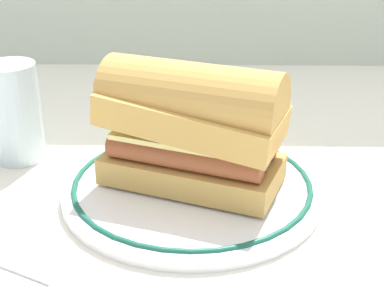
% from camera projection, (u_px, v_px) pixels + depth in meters
% --- Properties ---
extents(ground_plane, '(1.50, 1.50, 0.00)m').
position_uv_depth(ground_plane, '(185.00, 186.00, 0.59)').
color(ground_plane, white).
extents(plate, '(0.26, 0.26, 0.01)m').
position_uv_depth(plate, '(192.00, 187.00, 0.57)').
color(plate, white).
rests_on(plate, ground_plane).
extents(sausage_sandwich, '(0.19, 0.14, 0.12)m').
position_uv_depth(sausage_sandwich, '(192.00, 124.00, 0.54)').
color(sausage_sandwich, tan).
rests_on(sausage_sandwich, plate).
extents(drinking_glass, '(0.06, 0.06, 0.11)m').
position_uv_depth(drinking_glass, '(16.00, 118.00, 0.63)').
color(drinking_glass, silver).
rests_on(drinking_glass, ground_plane).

